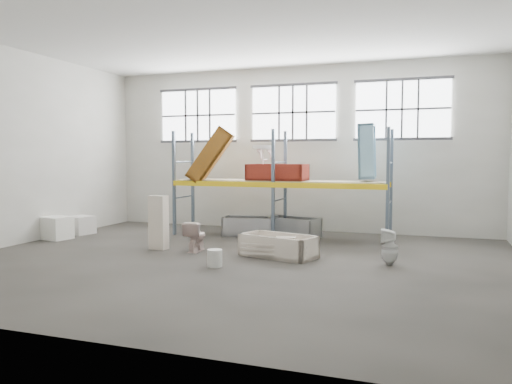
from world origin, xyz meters
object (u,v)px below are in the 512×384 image
at_px(toilet_white, 390,247).
at_px(bucket, 215,258).
at_px(cistern_tall, 159,222).
at_px(carton_near, 56,228).
at_px(rust_tub_flat, 277,172).
at_px(steel_tub_right, 293,227).
at_px(steel_tub_left, 249,226).
at_px(bathtub_beige, 278,246).
at_px(toilet_beige, 196,236).
at_px(blue_tub_upright, 367,152).

relative_size(toilet_white, bucket, 2.12).
relative_size(cistern_tall, bucket, 3.67).
relative_size(cistern_tall, toilet_white, 1.73).
xyz_separation_m(bucket, carton_near, (-5.52, 1.77, 0.13)).
distance_m(cistern_tall, rust_tub_flat, 3.71).
bearing_deg(toilet_white, rust_tub_flat, -132.26).
distance_m(steel_tub_right, rust_tub_flat, 1.62).
xyz_separation_m(rust_tub_flat, bucket, (-0.09, -4.12, -1.64)).
bearing_deg(bucket, steel_tub_left, 100.09).
bearing_deg(bathtub_beige, rust_tub_flat, 123.92).
xyz_separation_m(toilet_white, steel_tub_right, (-2.87, 2.98, -0.11)).
relative_size(toilet_beige, steel_tub_left, 0.49).
bearing_deg(rust_tub_flat, cistern_tall, -128.52).
distance_m(toilet_beige, steel_tub_left, 2.68).
xyz_separation_m(toilet_beige, bucket, (1.12, -1.42, -0.18)).
distance_m(cistern_tall, blue_tub_upright, 5.80).
height_order(steel_tub_left, blue_tub_upright, blue_tub_upright).
height_order(cistern_tall, blue_tub_upright, blue_tub_upright).
relative_size(steel_tub_left, rust_tub_flat, 0.89).
bearing_deg(steel_tub_right, toilet_white, -46.07).
height_order(steel_tub_left, rust_tub_flat, rust_tub_flat).
distance_m(cistern_tall, steel_tub_left, 3.05).
relative_size(cistern_tall, steel_tub_right, 0.89).
xyz_separation_m(toilet_beige, toilet_white, (4.50, -0.05, 0.02)).
bearing_deg(cistern_tall, toilet_white, 3.57).
bearing_deg(rust_tub_flat, carton_near, -157.22).
bearing_deg(steel_tub_left, rust_tub_flat, 4.47).
bearing_deg(steel_tub_right, bucket, -96.63).
bearing_deg(rust_tub_flat, bathtub_beige, -72.60).
relative_size(toilet_beige, toilet_white, 0.96).
bearing_deg(cistern_tall, blue_tub_upright, 36.94).
xyz_separation_m(blue_tub_upright, carton_near, (-8.04, -2.65, -2.09)).
distance_m(toilet_beige, toilet_white, 4.50).
distance_m(toilet_beige, blue_tub_upright, 5.14).
xyz_separation_m(bathtub_beige, carton_near, (-6.46, 0.34, 0.06)).
distance_m(toilet_white, steel_tub_left, 4.90).
height_order(blue_tub_upright, carton_near, blue_tub_upright).
height_order(bathtub_beige, steel_tub_left, steel_tub_left).
xyz_separation_m(toilet_beige, rust_tub_flat, (1.21, 2.71, 1.46)).
distance_m(bathtub_beige, toilet_white, 2.44).
height_order(bathtub_beige, rust_tub_flat, rust_tub_flat).
bearing_deg(blue_tub_upright, rust_tub_flat, -173.21).
bearing_deg(toilet_beige, cistern_tall, -0.38).
bearing_deg(bathtub_beige, steel_tub_right, 114.93).
relative_size(cistern_tall, rust_tub_flat, 0.79).
bearing_deg(cistern_tall, bathtub_beige, 4.57).
bearing_deg(blue_tub_upright, toilet_beige, -140.57).
distance_m(steel_tub_left, bucket, 4.13).
bearing_deg(toilet_white, bathtub_beige, -93.52).
xyz_separation_m(toilet_beige, blue_tub_upright, (3.64, 3.00, 2.03)).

